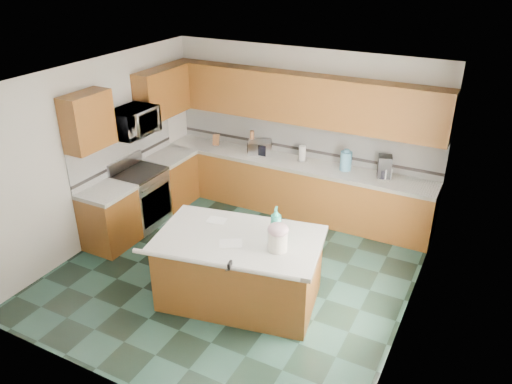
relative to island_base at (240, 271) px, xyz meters
The scene contains 52 objects.
floor 0.74m from the island_base, 125.74° to the left, with size 4.60×4.60×0.00m, color black.
ceiling 2.35m from the island_base, 125.74° to the left, with size 4.60×4.60×0.00m, color white.
wall_back 2.98m from the island_base, 97.14° to the left, with size 4.60×0.04×2.70m, color silver.
wall_front 2.08m from the island_base, 100.88° to the right, with size 4.60×0.04×2.70m, color silver.
wall_left 2.87m from the island_base, 169.63° to the left, with size 0.04×4.60×2.70m, color silver.
wall_right 2.23m from the island_base, 13.96° to the left, with size 0.04×4.60×2.70m, color silver.
back_base_cab 2.51m from the island_base, 98.05° to the left, with size 4.60×0.60×0.86m, color #402209.
back_countertop 2.56m from the island_base, 98.05° to the left, with size 4.60×0.64×0.06m, color white.
back_upper_cab 3.05m from the island_base, 97.64° to the left, with size 4.60×0.33×0.78m, color #402209.
back_backsplash 2.91m from the island_base, 97.22° to the left, with size 4.60×0.02×0.63m, color silver.
back_accent_band 2.86m from the island_base, 97.24° to the left, with size 4.60×0.01×0.05m, color black.
left_base_cab_rear 2.95m from the island_base, 142.89° to the left, with size 0.60×0.82×0.86m, color #402209.
left_counter_rear 2.98m from the island_base, 142.89° to the left, with size 0.64×0.82×0.06m, color white.
left_base_cab_front 2.37m from the island_base, behind, with size 0.60×0.72×0.86m, color #402209.
left_counter_front 2.41m from the island_base, behind, with size 0.64×0.72×0.06m, color white.
left_backsplash 2.95m from the island_base, 158.51° to the left, with size 0.02×2.30×0.63m, color silver.
left_accent_band 2.90m from the island_base, 158.47° to the left, with size 0.01×2.30×0.05m, color black.
left_upper_cab_rear 3.48m from the island_base, 142.42° to the left, with size 0.33×1.09×0.78m, color #402209.
left_upper_cab_front 2.92m from the island_base, behind, with size 0.33×0.72×0.78m, color #402209.
range_body 2.55m from the island_base, 157.19° to the left, with size 0.60×0.76×0.88m, color #B7B7BC.
range_oven_door 2.29m from the island_base, 154.37° to the left, with size 0.02×0.68×0.55m, color black.
range_cooktop 2.59m from the island_base, 157.19° to the left, with size 0.62×0.78×0.04m, color black.
range_handle 2.29m from the island_base, 154.04° to the left, with size 0.02×0.02×0.66m, color #B7B7BC.
range_backguard 2.85m from the island_base, 159.26° to the left, with size 0.06×0.76×0.18m, color #B7B7BC.
microwave 2.86m from the island_base, 157.19° to the left, with size 0.73×0.50×0.41m, color #B7B7BC.
island_base is the anchor object (origin of this frame).
island_top 0.46m from the island_base, ahead, with size 1.99×1.18×0.06m, color white.
island_bullnose 0.75m from the island_base, 90.00° to the right, with size 0.06×0.06×1.99m, color white.
treat_jar 0.81m from the island_base, ahead, with size 0.22×0.22×0.23m, color silver.
treat_jar_lid 0.93m from the island_base, ahead, with size 0.24×0.24×0.15m, color #C89FAC.
treat_jar_knob 0.97m from the island_base, ahead, with size 0.03×0.03×0.08m, color tan.
treat_jar_knob_end_l 0.95m from the island_base, ahead, with size 0.04×0.04×0.04m, color tan.
treat_jar_knob_end_r 0.99m from the island_base, ahead, with size 0.04×0.04×0.04m, color tan.
soap_bottle_island 0.82m from the island_base, 32.16° to the left, with size 0.15×0.15×0.39m, color teal.
paper_sheet_a 0.52m from the island_base, 97.25° to the right, with size 0.27×0.20×0.00m, color white.
paper_sheet_b 0.71m from the island_base, 152.66° to the left, with size 0.24×0.18×0.00m, color white.
clamp_body 0.79m from the island_base, 70.44° to the right, with size 0.03×0.09×0.08m, color black.
clamp_handle 0.82m from the island_base, 72.07° to the right, with size 0.01×0.01×0.07m, color black.
knife_block 3.21m from the island_base, 126.46° to the left, with size 0.11×0.09×0.19m, color #472814.
utensil_crock 2.88m from the island_base, 114.54° to the left, with size 0.12×0.12×0.15m, color black.
utensil_bundle 2.92m from the island_base, 114.54° to the left, with size 0.07×0.07×0.22m, color #472814.
toaster_oven 2.80m from the island_base, 111.69° to the left, with size 0.38×0.26×0.22m, color #B7B7BC.
toaster_oven_door 2.69m from the island_base, 112.69° to the left, with size 0.34×0.01×0.18m, color black.
paper_towel 2.67m from the island_base, 95.63° to the left, with size 0.11×0.11×0.25m, color white.
paper_towel_base 2.65m from the island_base, 95.63° to the left, with size 0.17×0.17×0.01m, color #B7B7BC.
water_jug 2.67m from the island_base, 78.98° to the left, with size 0.18×0.18×0.30m, color #5493B7.
water_jug_neck 2.72m from the island_base, 78.98° to the left, with size 0.09×0.09×0.04m, color #5493B7.
coffee_maker 2.87m from the island_base, 66.87° to the left, with size 0.20×0.22×0.33m, color black.
coffee_carafe 2.80m from the island_base, 66.47° to the left, with size 0.14×0.14×0.14m, color black.
soap_bottle_back 2.86m from the island_base, 65.40° to the left, with size 0.11×0.11×0.24m, color white.
soap_back_cap 2.89m from the island_base, 65.40° to the left, with size 0.02×0.02×0.03m, color red.
window_light_proxy 2.23m from the island_base, ahead, with size 0.02×1.40×1.10m, color white.
Camera 1 is at (2.91, -4.98, 4.09)m, focal length 35.00 mm.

